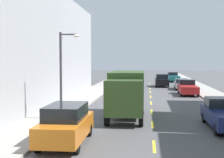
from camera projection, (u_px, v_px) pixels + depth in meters
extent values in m
plane|color=#4C4C4F|center=(150.00, 94.00, 37.71)|extent=(160.00, 160.00, 0.00)
cube|color=#99968E|center=(89.00, 94.00, 36.53)|extent=(3.20, 120.00, 0.14)
cube|color=#99968E|center=(215.00, 96.00, 34.92)|extent=(3.20, 120.00, 0.14)
cube|color=yellow|center=(154.00, 146.00, 14.91)|extent=(0.14, 2.20, 0.01)
cube|color=yellow|center=(153.00, 125.00, 19.87)|extent=(0.14, 2.20, 0.01)
cube|color=yellow|center=(152.00, 112.00, 24.82)|extent=(0.14, 2.20, 0.01)
cube|color=yellow|center=(151.00, 103.00, 29.78)|extent=(0.14, 2.20, 0.01)
cube|color=yellow|center=(151.00, 97.00, 34.74)|extent=(0.14, 2.20, 0.01)
cube|color=yellow|center=(150.00, 92.00, 39.70)|extent=(0.14, 2.20, 0.01)
cube|color=yellow|center=(150.00, 88.00, 44.65)|extent=(0.14, 2.20, 0.01)
cube|color=yellow|center=(150.00, 86.00, 49.61)|extent=(0.14, 2.20, 0.01)
cube|color=yellow|center=(150.00, 83.00, 54.57)|extent=(0.14, 2.20, 0.01)
cube|color=#A8A8AD|center=(3.00, 46.00, 29.02)|extent=(10.00, 36.00, 10.71)
cylinder|color=#38383D|center=(61.00, 76.00, 20.93)|extent=(0.16, 0.16, 5.80)
cylinder|color=#38383D|center=(69.00, 34.00, 20.70)|extent=(1.10, 0.10, 0.10)
ellipsoid|color=silver|center=(76.00, 36.00, 20.65)|extent=(0.44, 0.28, 0.20)
cube|color=#2D471E|center=(127.00, 89.00, 23.04)|extent=(2.44, 5.12, 2.59)
cube|color=#2D471E|center=(124.00, 98.00, 19.38)|extent=(2.32, 1.92, 2.20)
cube|color=black|center=(123.00, 92.00, 18.45)|extent=(2.02, 0.10, 0.97)
cube|color=black|center=(129.00, 105.00, 25.58)|extent=(2.40, 0.18, 0.24)
cylinder|color=black|center=(107.00, 118.00, 19.52)|extent=(0.29, 0.96, 0.96)
cylinder|color=black|center=(141.00, 119.00, 19.30)|extent=(0.29, 0.96, 0.96)
cylinder|color=black|center=(115.00, 106.00, 24.58)|extent=(0.29, 0.96, 0.96)
cylinder|color=black|center=(142.00, 106.00, 24.35)|extent=(0.29, 0.96, 0.96)
cylinder|color=black|center=(113.00, 108.00, 23.48)|extent=(0.29, 0.96, 0.96)
cylinder|color=black|center=(142.00, 109.00, 23.26)|extent=(0.29, 0.96, 0.96)
cube|color=orange|center=(66.00, 128.00, 15.34)|extent=(2.03, 4.83, 0.90)
cube|color=black|center=(66.00, 112.00, 15.29)|extent=(1.76, 2.81, 0.70)
cylinder|color=black|center=(38.00, 146.00, 13.83)|extent=(0.23, 0.66, 0.66)
cylinder|color=black|center=(77.00, 147.00, 13.67)|extent=(0.23, 0.66, 0.66)
cylinder|color=black|center=(58.00, 129.00, 17.08)|extent=(0.23, 0.66, 0.66)
cylinder|color=black|center=(89.00, 130.00, 16.91)|extent=(0.23, 0.66, 0.66)
cube|color=#B2B5BA|center=(181.00, 85.00, 43.24)|extent=(1.95, 4.75, 0.62)
cube|color=black|center=(182.00, 81.00, 42.83)|extent=(1.68, 2.86, 0.55)
cylinder|color=black|center=(186.00, 86.00, 44.73)|extent=(0.24, 0.67, 0.66)
cylinder|color=black|center=(175.00, 86.00, 44.95)|extent=(0.24, 0.67, 0.66)
cylinder|color=black|center=(188.00, 88.00, 41.57)|extent=(0.24, 0.67, 0.66)
cylinder|color=black|center=(176.00, 88.00, 41.79)|extent=(0.24, 0.67, 0.66)
cube|color=#195B60|center=(173.00, 78.00, 58.36)|extent=(2.11, 5.34, 0.80)
cube|color=black|center=(173.00, 74.00, 59.47)|extent=(1.79, 1.62, 0.60)
cylinder|color=black|center=(177.00, 79.00, 60.09)|extent=(0.23, 0.66, 0.66)
cylinder|color=black|center=(168.00, 79.00, 60.26)|extent=(0.23, 0.66, 0.66)
cylinder|color=black|center=(179.00, 81.00, 56.51)|extent=(0.23, 0.66, 0.66)
cylinder|color=black|center=(169.00, 81.00, 56.68)|extent=(0.23, 0.66, 0.66)
cube|color=black|center=(221.00, 102.00, 19.75)|extent=(1.78, 1.61, 0.60)
cylinder|color=black|center=(204.00, 117.00, 20.54)|extent=(0.23, 0.66, 0.66)
cylinder|color=black|center=(217.00, 130.00, 16.96)|extent=(0.23, 0.66, 0.66)
cube|color=#AD1E1E|center=(188.00, 89.00, 36.46)|extent=(2.10, 5.34, 0.80)
cube|color=black|center=(187.00, 82.00, 37.57)|extent=(1.79, 1.62, 0.60)
cylinder|color=black|center=(194.00, 91.00, 38.15)|extent=(0.23, 0.66, 0.66)
cylinder|color=black|center=(179.00, 91.00, 38.39)|extent=(0.23, 0.66, 0.66)
cylinder|color=black|center=(198.00, 94.00, 34.59)|extent=(0.23, 0.66, 0.66)
cylinder|color=black|center=(181.00, 94.00, 34.82)|extent=(0.23, 0.66, 0.66)
cube|color=black|center=(162.00, 82.00, 47.67)|extent=(1.95, 4.80, 0.90)
cube|color=black|center=(162.00, 76.00, 47.62)|extent=(1.72, 2.78, 0.70)
cylinder|color=black|center=(167.00, 84.00, 49.22)|extent=(0.22, 0.66, 0.66)
cylinder|color=black|center=(156.00, 84.00, 49.42)|extent=(0.22, 0.66, 0.66)
cylinder|color=black|center=(168.00, 85.00, 45.99)|extent=(0.22, 0.66, 0.66)
cylinder|color=black|center=(156.00, 85.00, 46.18)|extent=(0.22, 0.66, 0.66)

